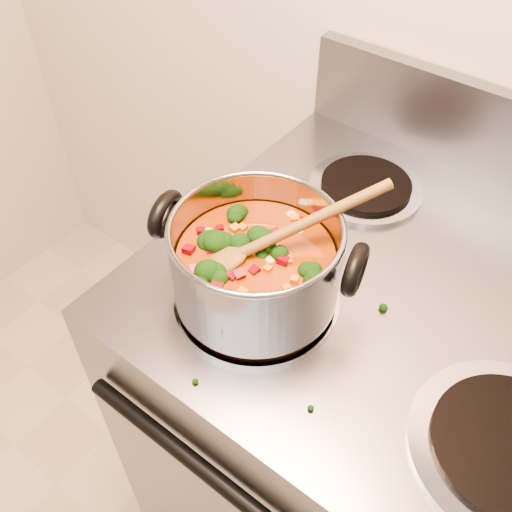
% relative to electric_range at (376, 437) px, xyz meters
% --- Properties ---
extents(electric_range, '(0.79, 0.71, 1.08)m').
position_rel_electric_range_xyz_m(electric_range, '(0.00, 0.00, 0.00)').
color(electric_range, gray).
rests_on(electric_range, ground).
extents(stockpot, '(0.30, 0.23, 0.14)m').
position_rel_electric_range_xyz_m(stockpot, '(-0.19, -0.16, 0.53)').
color(stockpot, gray).
rests_on(stockpot, electric_range).
extents(wooden_spoon, '(0.18, 0.23, 0.11)m').
position_rel_electric_range_xyz_m(wooden_spoon, '(-0.18, -0.15, 0.57)').
color(wooden_spoon, olive).
rests_on(wooden_spoon, stockpot).
extents(cooktop_crumbs, '(0.35, 0.17, 0.01)m').
position_rel_electric_range_xyz_m(cooktop_crumbs, '(-0.21, -0.19, 0.46)').
color(cooktop_crumbs, black).
rests_on(cooktop_crumbs, electric_range).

